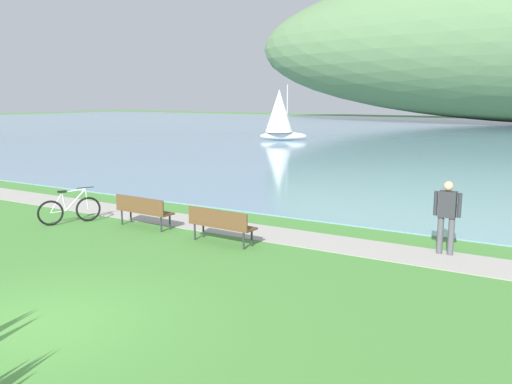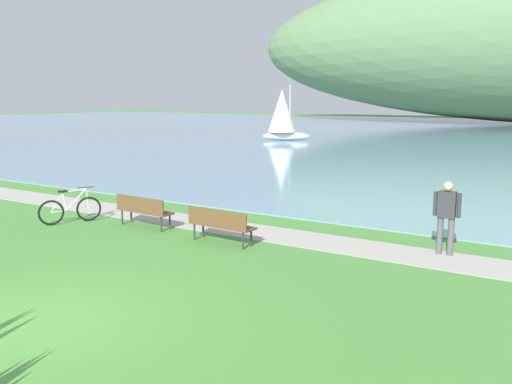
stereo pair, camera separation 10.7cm
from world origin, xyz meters
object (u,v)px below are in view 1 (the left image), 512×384
person_at_shoreline (447,213)px  bicycle_leaning_near_bench (70,210)px  park_bench_further_along (221,223)px  sailboat_nearest_to_shore (280,114)px  park_bench_near_camera (143,209)px

person_at_shoreline → bicycle_leaning_near_bench: bearing=-166.5°
park_bench_further_along → sailboat_nearest_to_shore: 32.07m
park_bench_near_camera → park_bench_further_along: bearing=-5.3°
bicycle_leaning_near_bench → sailboat_nearest_to_shore: bearing=107.7°
park_bench_near_camera → person_at_shoreline: 7.93m
park_bench_near_camera → person_at_shoreline: size_ratio=1.07×
park_bench_near_camera → sailboat_nearest_to_shore: bearing=111.9°
bicycle_leaning_near_bench → sailboat_nearest_to_shore: sailboat_nearest_to_shore is taller
bicycle_leaning_near_bench → park_bench_further_along: bearing=5.2°
park_bench_near_camera → sailboat_nearest_to_shore: size_ratio=0.40×
park_bench_further_along → sailboat_nearest_to_shore: (-14.22, 28.70, 1.64)m
park_bench_further_along → bicycle_leaning_near_bench: (-4.94, -0.45, -0.12)m
park_bench_near_camera → sailboat_nearest_to_shore: (-11.42, 28.44, 1.64)m
person_at_shoreline → sailboat_nearest_to_shore: size_ratio=0.38×
person_at_shoreline → park_bench_further_along: bearing=-158.7°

